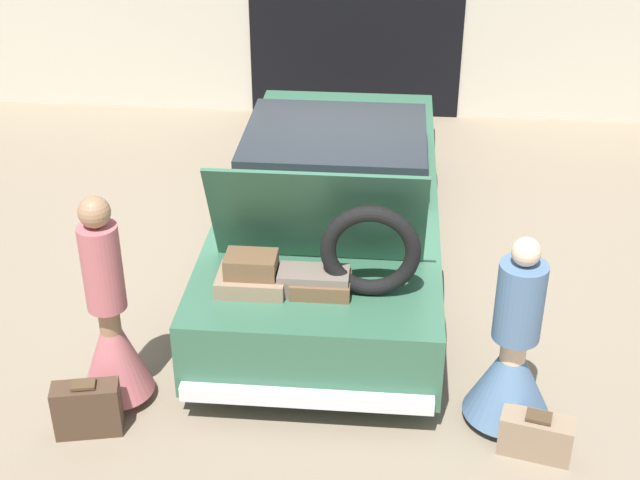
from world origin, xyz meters
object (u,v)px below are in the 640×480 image
object	(u,v)px
person_left	(111,331)
suitcase_beside_right_person	(536,435)
car	(333,205)
person_right	(512,360)
suitcase_beside_left_person	(87,409)

from	to	relation	value
person_left	suitcase_beside_right_person	world-z (taller)	person_left
car	suitcase_beside_right_person	xyz separation A→B (m)	(1.66, -2.63, -0.42)
car	person_left	world-z (taller)	car
car	person_left	size ratio (longest dim) A/B	2.88
person_right	suitcase_beside_left_person	bearing A→B (deg)	88.88
car	person_right	xyz separation A→B (m)	(1.49, -2.28, -0.03)
person_left	person_right	size ratio (longest dim) A/B	1.12
car	suitcase_beside_right_person	distance (m)	3.14
suitcase_beside_left_person	suitcase_beside_right_person	world-z (taller)	suitcase_beside_left_person
person_right	suitcase_beside_left_person	world-z (taller)	person_right
person_left	suitcase_beside_left_person	world-z (taller)	person_left
person_right	suitcase_beside_right_person	bearing A→B (deg)	-162.61
car	suitcase_beside_left_person	distance (m)	3.15
suitcase_beside_left_person	suitcase_beside_right_person	size ratio (longest dim) A/B	0.94
suitcase_beside_right_person	person_right	bearing A→B (deg)	116.21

